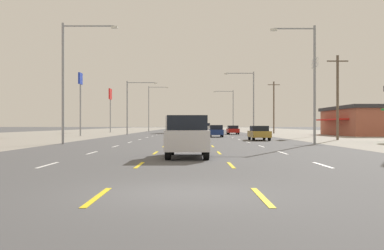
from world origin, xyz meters
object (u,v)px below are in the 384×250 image
(hatchback_inner_right_mid, at_px, (216,131))
(pole_sign_left_row_2, at_px, (111,98))
(pole_sign_left_row_1, at_px, (81,90))
(sedan_far_right_near, at_px, (259,133))
(streetlight_right_row_0, at_px, (311,76))
(streetlight_left_row_2, at_px, (151,105))
(sedan_center_turn_distant_a, at_px, (191,129))
(pole_sign_right_row_1, at_px, (315,78))
(hatchback_center_turn_far, at_px, (190,129))
(suv_inner_right_distant_b, at_px, (206,127))
(streetlight_right_row_1, at_px, (251,98))
(sedan_inner_left_farthest, at_px, (176,129))
(box_truck_inner_left_farther, at_px, (173,123))
(streetlight_left_row_0, at_px, (69,73))
(streetlight_right_row_2, at_px, (231,107))
(sedan_far_right_midfar, at_px, (233,130))
(suv_center_turn_nearest, at_px, (188,136))
(streetlight_left_row_1, at_px, (131,103))
(sedan_inner_left_distant_c, at_px, (177,128))

(hatchback_inner_right_mid, height_order, pole_sign_left_row_2, pole_sign_left_row_2)
(pole_sign_left_row_1, bearing_deg, sedan_far_right_near, -39.47)
(streetlight_right_row_0, height_order, streetlight_left_row_2, streetlight_left_row_2)
(sedan_far_right_near, bearing_deg, hatchback_inner_right_mid, 106.96)
(sedan_center_turn_distant_a, xyz_separation_m, pole_sign_right_row_1, (16.92, -39.44, 7.06))
(hatchback_inner_right_mid, bearing_deg, hatchback_center_turn_far, 99.72)
(sedan_far_right_near, bearing_deg, pole_sign_left_row_1, 140.53)
(suv_inner_right_distant_b, distance_m, pole_sign_left_row_2, 24.18)
(sedan_far_right_near, height_order, streetlight_right_row_1, streetlight_right_row_1)
(sedan_inner_left_farthest, height_order, streetlight_right_row_0, streetlight_right_row_0)
(box_truck_inner_left_farther, distance_m, streetlight_left_row_0, 48.74)
(streetlight_left_row_0, relative_size, streetlight_right_row_2, 0.99)
(box_truck_inner_left_farther, bearing_deg, sedan_far_right_midfar, -47.57)
(suv_inner_right_distant_b, distance_m, streetlight_left_row_2, 14.48)
(suv_center_turn_nearest, bearing_deg, hatchback_center_turn_far, 90.14)
(hatchback_inner_right_mid, relative_size, pole_sign_left_row_2, 0.43)
(suv_center_turn_nearest, relative_size, streetlight_left_row_1, 0.57)
(sedan_far_right_midfar, height_order, suv_inner_right_distant_b, suv_inner_right_distant_b)
(sedan_far_right_midfar, xyz_separation_m, sedan_inner_left_distant_c, (-10.57, 38.70, 0.00))
(sedan_inner_left_farthest, bearing_deg, sedan_inner_left_distant_c, 91.57)
(sedan_inner_left_distant_c, bearing_deg, streetlight_left_row_1, -98.38)
(sedan_center_turn_distant_a, xyz_separation_m, streetlight_right_row_0, (9.92, -63.37, 4.74))
(streetlight_right_row_0, height_order, streetlight_right_row_2, streetlight_right_row_2)
(sedan_inner_left_distant_c, height_order, streetlight_right_row_2, streetlight_right_row_2)
(streetlight_left_row_0, bearing_deg, pole_sign_right_row_1, 42.10)
(pole_sign_right_row_1, bearing_deg, sedan_center_turn_distant_a, 113.21)
(suv_center_turn_nearest, relative_size, hatchback_center_turn_far, 1.26)
(streetlight_right_row_2, bearing_deg, sedan_inner_left_distant_c, 160.74)
(suv_center_turn_nearest, relative_size, streetlight_right_row_2, 0.49)
(suv_center_turn_nearest, height_order, sedan_far_right_near, suv_center_turn_nearest)
(streetlight_left_row_0, xyz_separation_m, streetlight_right_row_2, (19.31, 70.99, 0.10))
(pole_sign_left_row_1, relative_size, streetlight_right_row_0, 0.94)
(streetlight_right_row_2, bearing_deg, hatchback_center_turn_far, -108.01)
(sedan_far_right_near, height_order, streetlight_right_row_2, streetlight_right_row_2)
(sedan_far_right_near, distance_m, box_truck_inner_left_farther, 40.57)
(pole_sign_left_row_1, xyz_separation_m, streetlight_left_row_1, (6.15, 7.83, -1.45))
(suv_center_turn_nearest, distance_m, sedan_center_turn_distant_a, 77.95)
(sedan_center_turn_distant_a, relative_size, pole_sign_right_row_1, 0.43)
(suv_center_turn_nearest, xyz_separation_m, sedan_far_right_midfar, (6.89, 51.51, -0.27))
(suv_inner_right_distant_b, distance_m, streetlight_left_row_1, 35.33)
(pole_sign_left_row_2, bearing_deg, suv_center_turn_nearest, -76.72)
(box_truck_inner_left_farther, xyz_separation_m, streetlight_left_row_2, (-6.32, 22.82, 4.49))
(hatchback_inner_right_mid, distance_m, streetlight_right_row_0, 22.52)
(streetlight_left_row_0, xyz_separation_m, streetlight_left_row_2, (0.01, 70.99, 0.62))
(hatchback_center_turn_far, relative_size, streetlight_left_row_2, 0.36)
(pole_sign_right_row_1, bearing_deg, hatchback_center_turn_far, 134.57)
(sedan_center_turn_distant_a, bearing_deg, pole_sign_left_row_1, -113.56)
(suv_center_turn_nearest, bearing_deg, streetlight_left_row_1, 100.84)
(streetlight_left_row_0, bearing_deg, streetlight_right_row_0, 0.00)
(hatchback_center_turn_far, xyz_separation_m, streetlight_left_row_1, (-9.45, -5.57, 4.36))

